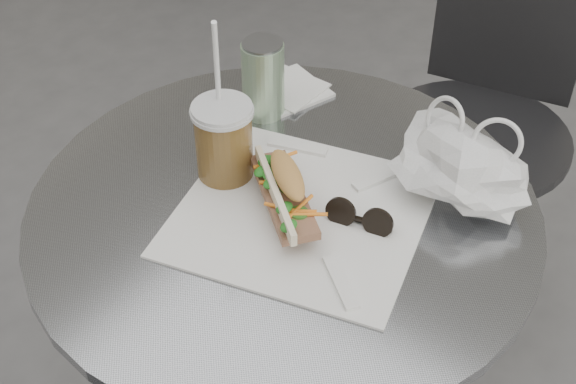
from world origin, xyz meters
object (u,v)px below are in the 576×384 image
Objects in this scene: sunglasses at (360,218)px; iced_coffee at (224,140)px; drink_can at (263,79)px; banh_mi at (285,192)px; cafe_table at (284,323)px; chair_far at (469,175)px.

iced_coffee is at bearing 172.89° from sunglasses.
sunglasses is 0.75× the size of drink_can.
iced_coffee reaches higher than banh_mi.
drink_can reaches higher than banh_mi.
banh_mi is at bearing -41.14° from cafe_table.
cafe_table is at bearing -43.38° from drink_can.
iced_coffee is (-0.11, 0.00, 0.34)m from cafe_table.
drink_can is at bearing 58.03° from chair_far.
banh_mi is 0.11m from sunglasses.
cafe_table is 3.23× the size of banh_mi.
drink_can reaches higher than sunglasses.
chair_far is 2.87× the size of iced_coffee.
iced_coffee is 0.17m from drink_can.
chair_far is 0.81m from banh_mi.
drink_can is at bearing 109.80° from iced_coffee.
drink_can is (-0.17, 0.16, 0.34)m from cafe_table.
iced_coffee is (-0.13, 0.01, 0.03)m from banh_mi.
iced_coffee reaches higher than sunglasses.
cafe_table is at bearing 179.81° from sunglasses.
banh_mi is 0.25m from drink_can.
chair_far is at bearing 126.89° from banh_mi.
cafe_table is 0.42m from drink_can.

